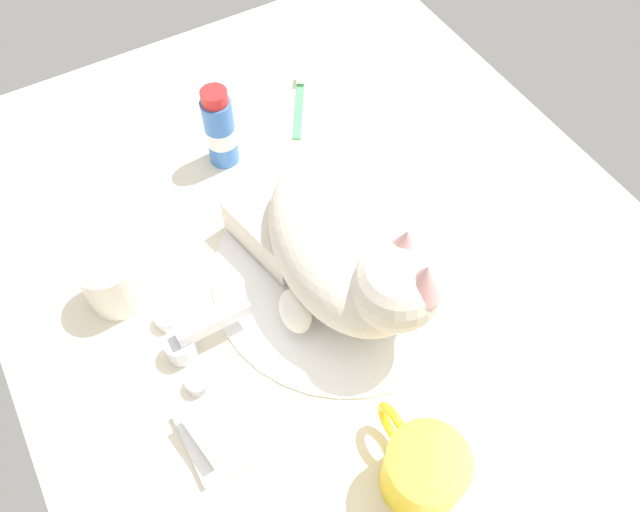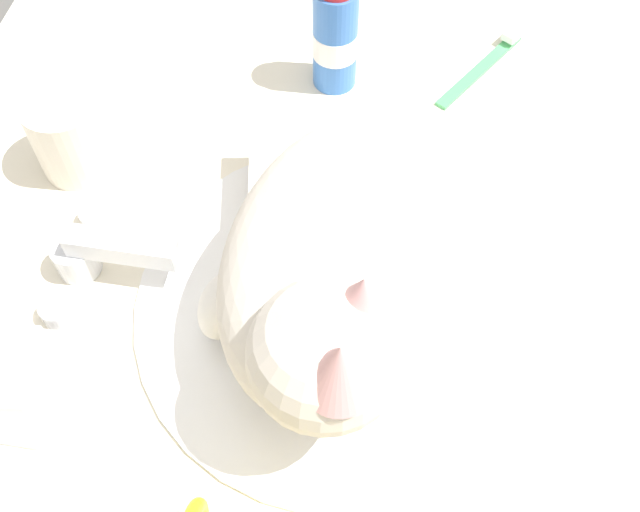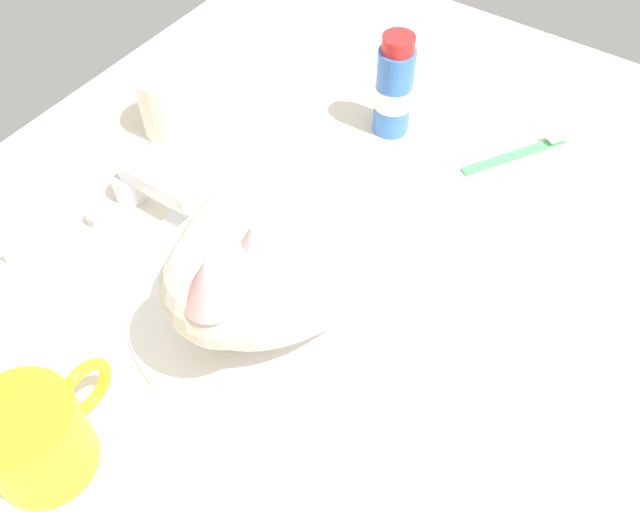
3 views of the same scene
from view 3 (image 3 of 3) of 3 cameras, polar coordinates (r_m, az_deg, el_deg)
ground_plane at (r=69.81cm, az=-1.66°, el=-3.31°), size 110.00×82.50×3.00cm
sink_basin at (r=68.21cm, az=-1.70°, el=-2.33°), size 33.74×33.74×0.97cm
faucet at (r=76.96cm, az=-14.51°, el=5.51°), size 12.17×10.77×5.18cm
cat at (r=61.89cm, az=-2.89°, el=1.11°), size 30.42×21.67×16.48cm
coffee_mug at (r=60.20cm, az=-22.10°, el=-13.49°), size 12.30×8.34×8.08cm
rinse_cup at (r=84.41cm, az=-12.20°, el=12.13°), size 6.82×6.82×7.70cm
soap_dish at (r=75.66cm, az=-21.24°, el=0.24°), size 9.00×6.40×1.20cm
soap_bar at (r=74.30cm, az=-21.66°, el=1.19°), size 7.05×5.09×2.65cm
toothpaste_bottle at (r=81.82cm, az=6.05°, el=13.41°), size 4.36×4.36×12.53cm
toothbrush at (r=84.42cm, az=16.08°, el=8.21°), size 12.18×8.26×1.60cm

